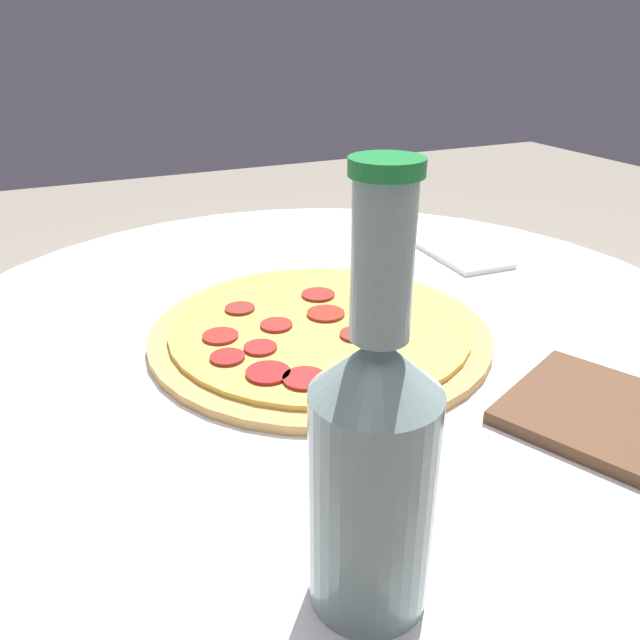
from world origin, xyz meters
name	(u,v)px	position (x,y,z in m)	size (l,w,h in m)	color
table	(327,429)	(0.00, 0.00, 0.54)	(0.94, 0.94, 0.70)	white
pizza	(320,330)	(0.04, -0.03, 0.71)	(0.37, 0.37, 0.02)	tan
beer_bottle	(373,462)	(0.36, -0.15, 0.80)	(0.07, 0.07, 0.26)	gray
pizza_paddle	(629,423)	(0.31, 0.14, 0.71)	(0.28, 0.20, 0.02)	brown
napkin	(463,255)	(-0.10, 0.27, 0.71)	(0.15, 0.09, 0.01)	white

